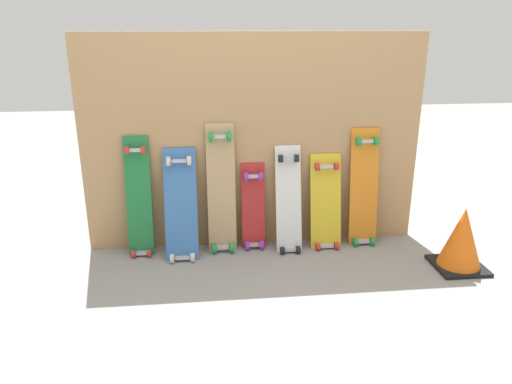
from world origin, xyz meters
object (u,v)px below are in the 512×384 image
(skateboard_red, at_px, (253,210))
(skateboard_green, at_px, (139,202))
(skateboard_white, at_px, (289,204))
(skateboard_natural, at_px, (221,193))
(skateboard_orange, at_px, (364,192))
(skateboard_yellow, at_px, (326,206))
(skateboard_blue, at_px, (181,209))
(traffic_cone, at_px, (462,239))

(skateboard_red, bearing_deg, skateboard_green, -178.95)
(skateboard_white, bearing_deg, skateboard_natural, 175.70)
(skateboard_green, bearing_deg, skateboard_natural, 0.39)
(skateboard_orange, bearing_deg, skateboard_white, -175.88)
(skateboard_white, bearing_deg, skateboard_yellow, 3.66)
(skateboard_natural, bearing_deg, skateboard_green, -179.61)
(skateboard_green, bearing_deg, skateboard_red, 1.05)
(skateboard_blue, relative_size, skateboard_natural, 0.84)
(skateboard_natural, distance_m, skateboard_white, 0.48)
(skateboard_natural, xyz_separation_m, skateboard_orange, (1.02, 0.00, -0.03))
(skateboard_white, distance_m, skateboard_yellow, 0.28)
(skateboard_green, xyz_separation_m, skateboard_white, (1.04, -0.03, -0.05))
(skateboard_green, xyz_separation_m, skateboard_blue, (0.29, -0.06, -0.04))
(skateboard_blue, xyz_separation_m, skateboard_yellow, (1.02, 0.05, -0.04))
(skateboard_natural, relative_size, skateboard_orange, 1.06)
(skateboard_blue, bearing_deg, skateboard_white, 2.29)
(skateboard_white, relative_size, skateboard_orange, 0.89)
(skateboard_green, distance_m, skateboard_red, 0.80)
(skateboard_yellow, bearing_deg, skateboard_green, 179.39)
(skateboard_yellow, bearing_deg, skateboard_natural, 178.62)
(skateboard_blue, xyz_separation_m, traffic_cone, (1.83, -0.40, -0.13))
(skateboard_natural, height_order, skateboard_orange, skateboard_natural)
(skateboard_yellow, bearing_deg, skateboard_blue, -177.35)
(skateboard_blue, distance_m, skateboard_white, 0.75)
(skateboard_white, relative_size, traffic_cone, 1.91)
(skateboard_green, relative_size, skateboard_natural, 0.93)
(skateboard_natural, bearing_deg, skateboard_blue, -166.92)
(skateboard_green, xyz_separation_m, skateboard_red, (0.79, 0.01, -0.10))
(skateboard_natural, xyz_separation_m, skateboard_yellow, (0.74, -0.02, -0.12))
(skateboard_blue, distance_m, skateboard_orange, 1.31)
(skateboard_red, relative_size, skateboard_yellow, 0.91)
(skateboard_blue, bearing_deg, skateboard_orange, 3.07)
(skateboard_green, relative_size, skateboard_orange, 0.98)
(skateboard_green, distance_m, skateboard_yellow, 1.31)
(skateboard_white, height_order, traffic_cone, skateboard_white)
(skateboard_green, xyz_separation_m, traffic_cone, (2.11, -0.46, -0.17))
(skateboard_blue, bearing_deg, skateboard_yellow, 2.65)
(skateboard_blue, height_order, skateboard_natural, skateboard_natural)
(skateboard_red, distance_m, skateboard_white, 0.26)
(skateboard_yellow, distance_m, skateboard_orange, 0.30)
(skateboard_green, distance_m, skateboard_orange, 1.59)
(skateboard_yellow, relative_size, skateboard_orange, 0.81)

